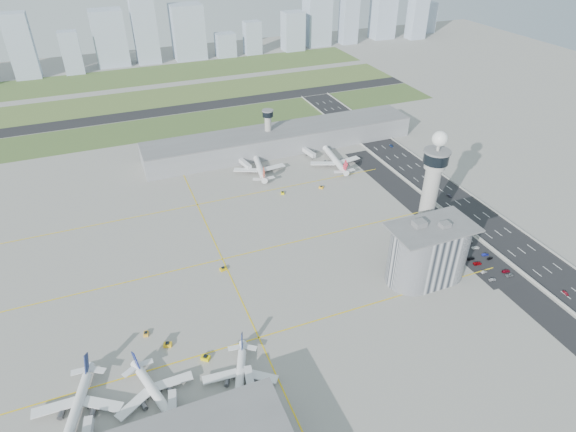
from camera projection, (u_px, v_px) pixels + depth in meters
name	position (u px, v px, depth m)	size (l,w,h in m)	color
ground	(313.00, 275.00, 247.35)	(1000.00, 1000.00, 0.00)	#9D9A92
grass_strip_0	(185.00, 124.00, 415.92)	(480.00, 50.00, 0.08)	#445A2A
grass_strip_1	(169.00, 97.00, 474.20)	(480.00, 60.00, 0.08)	#506731
grass_strip_2	(156.00, 74.00, 536.37)	(480.00, 70.00, 0.08)	#455C2B
runway	(177.00, 110.00, 444.66)	(480.00, 22.00, 0.10)	black
highway	(491.00, 228.00, 283.26)	(28.00, 500.00, 0.10)	black
barrier_left	(472.00, 232.00, 278.59)	(0.60, 500.00, 1.20)	#9E9E99
barrier_right	(510.00, 222.00, 287.34)	(0.60, 500.00, 1.20)	#9E9E99
landside_road	(468.00, 246.00, 267.69)	(18.00, 260.00, 0.08)	black
parking_lot	(480.00, 260.00, 257.73)	(20.00, 44.00, 0.10)	black
taxiway_line_h_0	(259.00, 338.00, 211.54)	(260.00, 0.60, 0.01)	yellow
taxiway_line_h_1	(222.00, 259.00, 258.16)	(260.00, 0.60, 0.01)	yellow
taxiway_line_h_2	(197.00, 205.00, 304.78)	(260.00, 0.60, 0.01)	yellow
taxiway_line_v	(222.00, 259.00, 258.16)	(0.60, 260.00, 0.01)	yellow
control_tower	(432.00, 183.00, 256.93)	(14.00, 14.00, 64.50)	#ADAAA5
secondary_tower	(268.00, 127.00, 363.02)	(8.60, 8.60, 31.90)	#ADAAA5
admin_building	(428.00, 252.00, 238.15)	(42.00, 24.00, 33.50)	#B2B2B7
terminal_pier	(281.00, 139.00, 370.54)	(210.00, 32.00, 15.80)	gray
airplane_near_a	(75.00, 404.00, 177.02)	(39.92, 33.94, 11.18)	white
airplane_near_b	(155.00, 390.00, 182.58)	(37.63, 31.99, 10.54)	white
airplane_near_c	(240.00, 375.00, 188.89)	(35.99, 30.60, 10.08)	white
airplane_far_a	(259.00, 163.00, 339.67)	(43.78, 37.22, 12.26)	white
airplane_far_b	(335.00, 156.00, 348.61)	(44.80, 38.08, 12.55)	white
jet_bridge_near_1	(173.00, 427.00, 172.45)	(14.00, 3.00, 5.70)	silver
jet_bridge_near_2	(253.00, 400.00, 181.83)	(14.00, 3.00, 5.70)	silver
jet_bridge_far_0	(241.00, 162.00, 348.99)	(14.00, 3.00, 5.70)	silver
jet_bridge_far_1	(304.00, 151.00, 364.62)	(14.00, 3.00, 5.70)	silver
tug_0	(168.00, 344.00, 207.13)	(2.34, 3.40, 1.98)	yellow
tug_1	(146.00, 333.00, 212.53)	(2.00, 2.90, 1.69)	gold
tug_2	(205.00, 357.00, 201.07)	(2.46, 3.58, 2.08)	yellow
tug_3	(223.00, 269.00, 250.03)	(2.20, 3.20, 1.86)	#E0B60D
tug_4	(282.00, 193.00, 315.76)	(1.98, 2.87, 1.67)	#F8E508
tug_5	(321.00, 187.00, 321.99)	(1.95, 2.83, 1.65)	gold
car_lot_0	(492.00, 279.00, 243.38)	(1.53, 3.79, 1.29)	#BABBC1
car_lot_1	(484.00, 272.00, 248.44)	(1.23, 3.53, 1.16)	gray
car_lot_2	(477.00, 263.00, 254.18)	(2.13, 4.61, 1.28)	#96050B
car_lot_3	(471.00, 258.00, 257.70)	(1.80, 4.42, 1.28)	black
car_lot_4	(459.00, 250.00, 264.27)	(1.29, 3.20, 1.09)	navy
car_lot_5	(451.00, 244.00, 268.68)	(1.36, 3.91, 1.29)	white
car_lot_6	(510.00, 275.00, 246.29)	(1.98, 4.30, 1.19)	gray
car_lot_7	(506.00, 271.00, 248.87)	(1.80, 4.43, 1.29)	maroon
car_lot_8	(490.00, 258.00, 257.95)	(1.43, 3.55, 1.21)	black
car_lot_9	(485.00, 255.00, 260.54)	(1.33, 3.81, 1.26)	navy
car_lot_10	(476.00, 248.00, 265.89)	(2.06, 4.46, 1.24)	white
car_lot_11	(470.00, 241.00, 270.82)	(1.52, 3.74, 1.08)	#959595
car_hw_0	(566.00, 293.00, 234.97)	(1.39, 3.45, 1.18)	maroon
car_hw_1	(449.00, 196.00, 312.84)	(1.36, 3.91, 1.29)	black
car_hw_2	(391.00, 146.00, 377.41)	(1.99, 4.31, 1.20)	navy
car_hw_4	(338.00, 120.00, 421.93)	(1.50, 3.73, 1.27)	gray
skyline_bldg_5	(21.00, 46.00, 508.28)	(25.49, 20.39, 66.89)	#9EADC1
skyline_bldg_6	(71.00, 53.00, 527.66)	(20.04, 16.03, 45.20)	#9EADC1
skyline_bldg_7	(110.00, 38.00, 551.55)	(35.76, 28.61, 61.22)	#9EADC1
skyline_bldg_8	(144.00, 26.00, 553.86)	(26.33, 21.06, 83.39)	#9EADC1
skyline_bldg_9	(188.00, 32.00, 575.79)	(36.96, 29.57, 62.11)	#9EADC1
skyline_bldg_10	(226.00, 45.00, 591.91)	(23.01, 18.41, 27.75)	#9EADC1
skyline_bldg_11	(252.00, 38.00, 599.51)	(20.22, 16.18, 38.97)	#9EADC1
skyline_bldg_12	(293.00, 31.00, 612.60)	(26.14, 20.92, 46.89)	#9EADC1
skyline_bldg_13	(317.00, 13.00, 624.76)	(32.26, 25.81, 81.20)	#9EADC1
skyline_bldg_14	(349.00, 17.00, 636.39)	(21.59, 17.28, 68.75)	#9EADC1
skyline_bldg_15	(383.00, 14.00, 663.12)	(30.25, 24.20, 63.40)	#9EADC1
skyline_bldg_16	(418.00, 11.00, 659.01)	(23.04, 18.43, 71.56)	#9EADC1
skyline_bldg_17	(427.00, 18.00, 700.00)	(22.64, 18.11, 41.06)	#9EADC1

